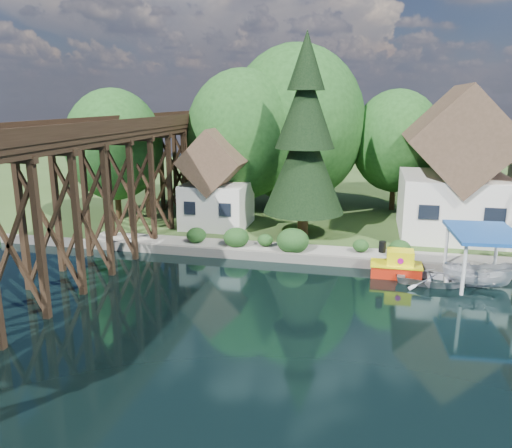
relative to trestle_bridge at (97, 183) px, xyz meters
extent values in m
plane|color=black|center=(16.00, -5.17, -5.35)|extent=(140.00, 140.00, 0.00)
cube|color=#344F1F|center=(16.00, 28.83, -5.10)|extent=(140.00, 52.00, 0.50)
cube|color=slate|center=(20.00, 2.83, -5.04)|extent=(60.00, 0.40, 0.62)
cube|color=gray|center=(22.00, 4.13, -4.82)|extent=(50.00, 2.60, 0.06)
cube|color=black|center=(0.00, -8.37, -1.35)|extent=(4.00, 0.36, 8.00)
cube|color=black|center=(0.00, -5.17, -1.35)|extent=(4.00, 0.36, 8.00)
cube|color=black|center=(0.00, -1.97, -1.35)|extent=(4.00, 0.36, 8.00)
cube|color=black|center=(0.00, 1.23, -1.35)|extent=(4.00, 0.36, 8.00)
cube|color=black|center=(0.00, 4.43, -1.35)|extent=(4.00, 0.36, 8.00)
cube|color=black|center=(0.00, 7.63, -1.35)|extent=(4.00, 0.36, 8.00)
cube|color=black|center=(0.00, 10.83, -1.35)|extent=(4.00, 0.36, 8.00)
cube|color=black|center=(0.00, 14.03, -1.35)|extent=(4.00, 0.36, 8.00)
cube|color=black|center=(0.00, 17.23, -1.35)|extent=(4.00, 0.36, 8.00)
cube|color=black|center=(0.00, 20.43, -1.35)|extent=(4.00, 0.36, 8.00)
cube|color=black|center=(-1.75, 0.83, 2.70)|extent=(0.35, 44.00, 0.35)
cube|color=black|center=(1.75, 0.83, 2.70)|extent=(0.35, 44.00, 0.35)
cube|color=black|center=(0.00, 0.83, 3.00)|extent=(4.00, 44.00, 0.30)
cube|color=black|center=(-2.00, 0.83, 3.55)|extent=(0.12, 44.00, 0.80)
cube|color=black|center=(2.00, 0.83, 3.55)|extent=(0.12, 44.00, 0.80)
cube|color=white|center=(23.00, 10.83, -2.60)|extent=(7.50, 8.00, 4.50)
cube|color=#4F3B2A|center=(23.00, 10.83, 2.35)|extent=(7.64, 8.64, 7.64)
cube|color=black|center=(20.90, 6.79, -2.37)|extent=(1.35, 0.08, 1.00)
cube|color=black|center=(25.10, 6.79, -2.37)|extent=(1.35, 0.08, 1.00)
cube|color=white|center=(5.00, 9.33, -3.10)|extent=(5.00, 5.00, 3.50)
cube|color=#4F3B2A|center=(5.00, 9.33, 0.45)|extent=(5.09, 5.40, 5.09)
cube|color=black|center=(3.60, 6.79, -2.92)|extent=(0.90, 0.08, 1.00)
cube|color=black|center=(6.40, 6.79, -2.92)|extent=(0.90, 0.08, 1.00)
cylinder|color=#382314|center=(6.00, 13.83, -2.60)|extent=(0.50, 0.50, 4.50)
ellipsoid|color=#1D4819|center=(6.00, 13.83, 2.15)|extent=(4.40, 4.40, 5.06)
cylinder|color=#382314|center=(10.00, 17.83, -2.37)|extent=(0.50, 0.50, 4.95)
ellipsoid|color=#1D4819|center=(10.00, 17.83, 2.85)|extent=(5.00, 5.00, 5.75)
cylinder|color=#382314|center=(19.00, 18.83, -2.82)|extent=(0.50, 0.50, 4.05)
ellipsoid|color=#1D4819|center=(19.00, 18.83, 1.45)|extent=(4.00, 4.00, 4.60)
cylinder|color=#382314|center=(-4.00, 9.83, -2.82)|extent=(0.50, 0.50, 4.05)
ellipsoid|color=#1D4819|center=(-4.00, 9.83, 1.45)|extent=(4.00, 4.00, 4.60)
ellipsoid|color=#184117|center=(8.00, 4.03, -4.08)|extent=(1.98, 1.98, 1.53)
ellipsoid|color=#184117|center=(10.00, 4.33, -4.25)|extent=(1.54, 1.54, 1.19)
ellipsoid|color=#184117|center=(12.00, 3.83, -4.00)|extent=(2.20, 2.20, 1.70)
ellipsoid|color=#184117|center=(5.00, 4.23, -4.17)|extent=(1.76, 1.76, 1.36)
ellipsoid|color=#184117|center=(16.50, 4.43, -4.25)|extent=(1.54, 1.54, 1.19)
ellipsoid|color=#184117|center=(19.00, 4.13, -4.17)|extent=(1.76, 1.76, 1.36)
cylinder|color=#382314|center=(12.12, 8.00, -3.50)|extent=(0.81, 0.81, 2.70)
cone|color=black|center=(12.12, 8.00, 0.56)|extent=(5.95, 5.95, 7.21)
cone|color=black|center=(12.12, 8.00, 4.61)|extent=(4.32, 4.32, 5.86)
cone|color=black|center=(12.12, 8.00, 7.76)|extent=(2.70, 2.70, 4.05)
cube|color=red|center=(18.68, 1.65, -5.01)|extent=(2.95, 1.59, 0.78)
cube|color=#FFF20D|center=(18.68, 1.65, -4.59)|extent=(3.04, 1.69, 0.10)
cube|color=#FFF20D|center=(18.88, 1.65, -4.18)|extent=(1.57, 1.19, 0.98)
cylinder|color=black|center=(17.80, 1.66, -3.54)|extent=(0.43, 0.43, 0.68)
cylinder|color=#B30D84|center=(18.87, 1.04, -4.18)|extent=(0.35, 0.08, 0.35)
cylinder|color=#B30D84|center=(18.88, 2.25, -4.18)|extent=(0.35, 0.08, 0.35)
cylinder|color=#B30D84|center=(19.66, 1.64, -4.18)|extent=(0.08, 0.35, 0.35)
imported|color=white|center=(20.79, 0.77, -4.91)|extent=(4.36, 3.20, 0.87)
imported|color=silver|center=(23.24, 0.84, -4.55)|extent=(4.25, 1.82, 1.61)
cube|color=#184C9E|center=(23.24, 0.84, -2.13)|extent=(3.85, 5.36, 0.19)
cylinder|color=white|center=(24.55, 3.17, -3.58)|extent=(0.19, 0.19, 2.90)
cylinder|color=white|center=(21.94, -1.50, -3.58)|extent=(0.19, 0.19, 2.90)
cylinder|color=white|center=(21.66, 2.99, -3.58)|extent=(0.19, 0.19, 2.90)
camera|label=1|loc=(16.78, -28.23, 5.14)|focal=35.00mm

